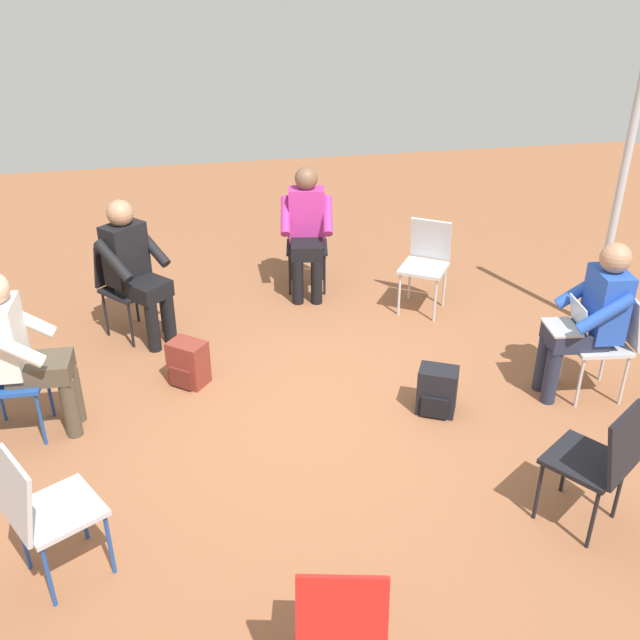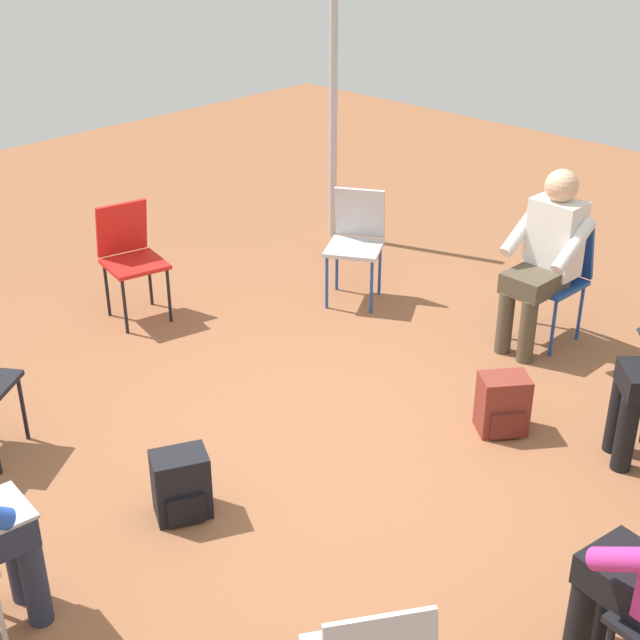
% 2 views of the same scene
% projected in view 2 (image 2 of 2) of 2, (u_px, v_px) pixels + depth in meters
% --- Properties ---
extents(ground_plane, '(14.00, 14.00, 0.00)m').
position_uv_depth(ground_plane, '(319.00, 455.00, 5.05)').
color(ground_plane, brown).
extents(chair_west, '(0.51, 0.48, 0.85)m').
position_uv_depth(chair_west, '(130.00, 253.00, 6.42)').
color(chair_west, red).
rests_on(chair_west, ground).
extents(chair_northwest, '(0.56, 0.57, 0.85)m').
position_uv_depth(chair_northwest, '(356.00, 237.00, 6.70)').
color(chair_northwest, '#B7B7BC').
rests_on(chair_northwest, ground).
extents(chair_north, '(0.41, 0.45, 0.85)m').
position_uv_depth(chair_north, '(556.00, 272.00, 6.12)').
color(chair_north, '#1E4799').
rests_on(chair_north, ground).
extents(person_in_white, '(0.50, 0.53, 1.24)m').
position_uv_depth(person_in_white, '(546.00, 252.00, 5.93)').
color(person_in_white, '#4C4233').
rests_on(person_in_white, ground).
extents(backpack_near_laptop_user, '(0.31, 0.34, 0.36)m').
position_uv_depth(backpack_near_laptop_user, '(181.00, 488.00, 4.53)').
color(backpack_near_laptop_user, black).
rests_on(backpack_near_laptop_user, ground).
extents(backpack_by_empty_chair, '(0.33, 0.34, 0.36)m').
position_uv_depth(backpack_by_empty_chair, '(502.00, 407.00, 5.21)').
color(backpack_by_empty_chair, maroon).
rests_on(backpack_by_empty_chair, ground).
extents(tent_pole_near, '(0.07, 0.07, 2.40)m').
position_uv_depth(tent_pole_near, '(333.00, 103.00, 7.55)').
color(tent_pole_near, '#B2B2B7').
rests_on(tent_pole_near, ground).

